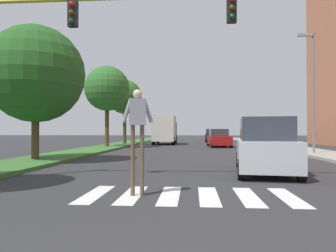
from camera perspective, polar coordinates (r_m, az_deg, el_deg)
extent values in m
plane|color=#2D2D30|center=(31.21, 4.33, -3.62)|extent=(140.00, 140.00, 0.00)
cube|color=silver|center=(7.93, -13.02, -11.84)|extent=(0.45, 2.20, 0.01)
cube|color=silver|center=(7.71, -6.48, -12.17)|extent=(0.45, 2.20, 0.01)
cube|color=silver|center=(7.60, 0.36, -12.35)|extent=(0.45, 2.20, 0.01)
cube|color=silver|center=(7.59, 7.31, -12.36)|extent=(0.45, 2.20, 0.01)
cube|color=silver|center=(7.68, 14.19, -12.20)|extent=(0.45, 2.20, 0.01)
cube|color=silver|center=(7.88, 20.79, -11.88)|extent=(0.45, 2.20, 0.01)
cube|color=#386B2D|center=(30.16, -9.95, -3.57)|extent=(3.03, 64.00, 0.15)
cylinder|color=#4C3823|center=(16.62, -22.77, -0.82)|extent=(0.36, 0.36, 2.71)
sphere|color=#23561E|center=(16.84, -22.72, 8.62)|extent=(4.70, 4.70, 4.70)
cylinder|color=#4C3823|center=(28.40, -10.93, 0.36)|extent=(0.36, 0.36, 3.91)
sphere|color=#2D6628|center=(28.64, -10.91, 6.66)|extent=(3.97, 3.97, 3.97)
cylinder|color=#4C3823|center=(33.87, -7.82, 0.14)|extent=(0.36, 0.36, 3.87)
sphere|color=#2D6628|center=(34.05, -7.81, 5.24)|extent=(3.65, 3.65, 3.65)
cube|color=#9E9991|center=(30.30, 19.94, -3.52)|extent=(3.00, 64.00, 0.15)
cube|color=black|center=(10.70, -16.75, 18.75)|extent=(0.28, 0.20, 0.80)
sphere|color=red|center=(10.68, -16.99, 20.27)|extent=(0.16, 0.16, 0.16)
sphere|color=#4C380F|center=(10.59, -17.00, 18.95)|extent=(0.16, 0.16, 0.16)
sphere|color=#0F3F19|center=(10.51, -17.00, 17.62)|extent=(0.16, 0.16, 0.16)
cube|color=black|center=(10.11, 11.38, 19.91)|extent=(0.28, 0.20, 0.80)
sphere|color=#4C380F|center=(10.00, 11.47, 20.15)|extent=(0.16, 0.16, 0.16)
sphere|color=#0F3F19|center=(9.91, 11.47, 18.74)|extent=(0.16, 0.16, 0.16)
cylinder|color=slate|center=(21.93, 24.73, 5.47)|extent=(0.14, 0.14, 7.50)
cube|color=gray|center=(22.46, 23.43, 14.81)|extent=(0.90, 0.24, 0.16)
cylinder|color=brown|center=(7.50, -4.68, -6.16)|extent=(0.12, 0.12, 1.65)
cylinder|color=brown|center=(7.49, -6.37, -6.17)|extent=(0.12, 0.12, 1.65)
cube|color=gray|center=(7.47, -5.51, 2.53)|extent=(0.43, 0.33, 0.62)
cylinder|color=gray|center=(7.50, -3.68, 2.76)|extent=(0.28, 0.15, 0.58)
cylinder|color=gray|center=(7.46, -7.35, 2.78)|extent=(0.28, 0.15, 0.58)
sphere|color=beige|center=(7.51, -5.51, 5.73)|extent=(0.27, 0.27, 0.22)
cube|color=#B7B7BC|center=(11.96, 17.00, -4.73)|extent=(2.45, 4.80, 0.96)
cube|color=#2D333D|center=(11.70, 17.09, -0.53)|extent=(1.97, 2.72, 0.79)
cylinder|color=black|center=(13.78, 12.65, -5.81)|extent=(0.30, 0.66, 0.64)
cylinder|color=black|center=(13.92, 19.86, -5.73)|extent=(0.30, 0.66, 0.64)
cylinder|color=black|center=(10.10, 13.07, -7.64)|extent=(0.30, 0.66, 0.64)
cylinder|color=black|center=(10.29, 22.88, -7.47)|extent=(0.30, 0.66, 0.64)
cube|color=maroon|center=(29.99, 9.16, -2.54)|extent=(2.05, 4.39, 0.80)
cube|color=#2D333D|center=(30.19, 9.10, -1.16)|extent=(1.71, 2.02, 0.65)
cylinder|color=black|center=(28.44, 11.29, -3.23)|extent=(0.25, 0.65, 0.64)
cylinder|color=black|center=(28.21, 7.94, -3.26)|extent=(0.25, 0.65, 0.64)
cylinder|color=black|center=(31.80, 10.25, -2.98)|extent=(0.25, 0.65, 0.64)
cylinder|color=black|center=(31.58, 7.24, -3.00)|extent=(0.25, 0.65, 0.64)
cube|color=black|center=(43.43, 7.86, -1.98)|extent=(1.83, 4.46, 0.84)
cube|color=#2D333D|center=(43.64, 7.85, -0.98)|extent=(1.56, 2.03, 0.69)
cylinder|color=black|center=(41.71, 9.01, -2.47)|extent=(0.24, 0.65, 0.64)
cylinder|color=black|center=(41.66, 6.87, -2.47)|extent=(0.24, 0.65, 0.64)
cylinder|color=black|center=(45.22, 8.77, -2.34)|extent=(0.24, 0.65, 0.64)
cylinder|color=black|center=(45.18, 6.80, -2.35)|extent=(0.24, 0.65, 0.64)
cube|color=black|center=(37.29, -0.24, -0.94)|extent=(2.30, 2.00, 2.20)
cube|color=beige|center=(34.20, -0.67, -0.45)|extent=(2.30, 4.20, 2.70)
cylinder|color=black|center=(37.40, -1.85, -2.47)|extent=(0.30, 0.90, 0.90)
cylinder|color=black|center=(37.23, 1.37, -2.48)|extent=(0.30, 0.90, 0.90)
cylinder|color=black|center=(33.28, -2.64, -2.67)|extent=(0.30, 0.90, 0.90)
cylinder|color=black|center=(33.09, 0.98, -2.68)|extent=(0.30, 0.90, 0.90)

